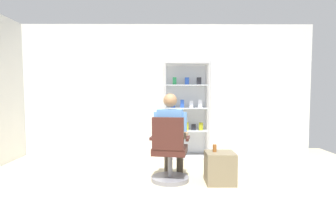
{
  "coord_description": "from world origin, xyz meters",
  "views": [
    {
      "loc": [
        0.0,
        -2.73,
        1.29
      ],
      "look_at": [
        0.03,
        1.54,
        1.0
      ],
      "focal_mm": 29.25,
      "sensor_mm": 36.0,
      "label": 1
    }
  ],
  "objects": [
    {
      "name": "seated_shopkeeper",
      "position": [
        0.07,
        1.34,
        0.71
      ],
      "size": [
        0.53,
        0.6,
        1.29
      ],
      "color": "#3F382D",
      "rests_on": "ground"
    },
    {
      "name": "storage_crate",
      "position": [
        0.77,
        1.13,
        0.23
      ],
      "size": [
        0.41,
        0.39,
        0.45
      ],
      "primitive_type": "cube",
      "color": "#72664C",
      "rests_on": "ground"
    },
    {
      "name": "tea_glass",
      "position": [
        0.7,
        1.16,
        0.5
      ],
      "size": [
        0.06,
        0.06,
        0.11
      ],
      "primitive_type": "cylinder",
      "color": "brown",
      "rests_on": "storage_crate"
    },
    {
      "name": "display_cabinet_main",
      "position": [
        0.4,
        2.76,
        0.96
      ],
      "size": [
        0.9,
        0.45,
        1.9
      ],
      "color": "#B7B7BC",
      "rests_on": "ground"
    },
    {
      "name": "office_chair",
      "position": [
        0.05,
        1.18,
        0.39
      ],
      "size": [
        0.6,
        0.56,
        0.96
      ],
      "color": "slate",
      "rests_on": "ground"
    },
    {
      "name": "back_wall",
      "position": [
        0.0,
        3.0,
        1.35
      ],
      "size": [
        6.0,
        0.1,
        2.7
      ],
      "primitive_type": "cube",
      "color": "silver",
      "rests_on": "ground"
    },
    {
      "name": "ground_plane",
      "position": [
        0.0,
        0.0,
        0.0
      ],
      "size": [
        7.2,
        7.2,
        0.0
      ],
      "primitive_type": "plane",
      "color": "#C6B793"
    }
  ]
}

